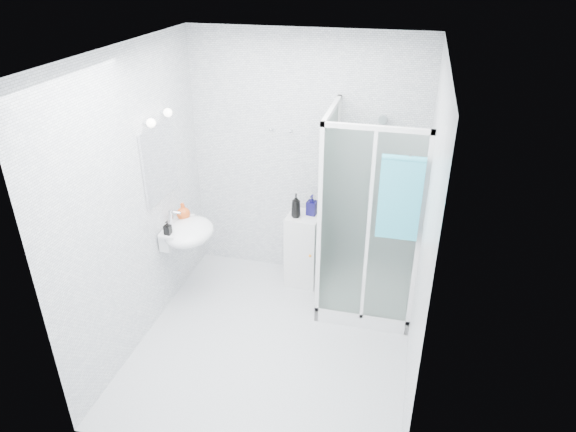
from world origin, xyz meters
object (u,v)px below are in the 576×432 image
(storage_cabinet, at_px, (303,249))
(soap_dispenser_black, at_px, (167,228))
(shampoo_bottle_b, at_px, (312,205))
(shower_enclosure, at_px, (359,267))
(soap_dispenser_orange, at_px, (183,211))
(wall_basin, at_px, (187,232))
(hand_towel, at_px, (400,196))
(shampoo_bottle_a, at_px, (296,206))

(storage_cabinet, relative_size, soap_dispenser_black, 5.96)
(storage_cabinet, relative_size, shampoo_bottle_b, 3.70)
(shower_enclosure, relative_size, storage_cabinet, 2.49)
(soap_dispenser_orange, bearing_deg, wall_basin, -58.13)
(soap_dispenser_orange, bearing_deg, hand_towel, -5.87)
(shampoo_bottle_b, bearing_deg, storage_cabinet, -144.96)
(storage_cabinet, bearing_deg, soap_dispenser_black, -140.05)
(storage_cabinet, bearing_deg, hand_towel, -30.64)
(storage_cabinet, xyz_separation_m, soap_dispenser_orange, (-1.11, -0.47, 0.55))
(wall_basin, relative_size, storage_cabinet, 0.70)
(shower_enclosure, bearing_deg, soap_dispenser_orange, -173.73)
(shower_enclosure, height_order, shampoo_bottle_a, shower_enclosure)
(wall_basin, xyz_separation_m, shampoo_bottle_b, (1.10, 0.64, 0.12))
(wall_basin, xyz_separation_m, soap_dispenser_orange, (-0.08, 0.13, 0.15))
(soap_dispenser_black, bearing_deg, hand_towel, 2.91)
(storage_cabinet, distance_m, soap_dispenser_orange, 1.32)
(wall_basin, height_order, soap_dispenser_black, wall_basin)
(wall_basin, relative_size, hand_towel, 0.76)
(shampoo_bottle_b, relative_size, soap_dispenser_black, 1.61)
(storage_cabinet, bearing_deg, soap_dispenser_orange, -152.01)
(shower_enclosure, bearing_deg, hand_towel, -51.66)
(shower_enclosure, height_order, soap_dispenser_orange, shower_enclosure)
(wall_basin, distance_m, soap_dispenser_orange, 0.21)
(storage_cabinet, distance_m, shampoo_bottle_b, 0.52)
(soap_dispenser_black, bearing_deg, storage_cabinet, 34.79)
(shower_enclosure, relative_size, soap_dispenser_orange, 11.53)
(storage_cabinet, bearing_deg, shampoo_bottle_b, 40.20)
(storage_cabinet, relative_size, hand_towel, 1.08)
(shower_enclosure, distance_m, hand_towel, 1.12)
(shower_enclosure, distance_m, shampoo_bottle_b, 0.79)
(shower_enclosure, xyz_separation_m, wall_basin, (-1.66, -0.32, 0.35))
(storage_cabinet, bearing_deg, wall_basin, -144.95)
(wall_basin, relative_size, soap_dispenser_orange, 3.23)
(wall_basin, height_order, shampoo_bottle_a, shampoo_bottle_a)
(hand_towel, relative_size, soap_dispenser_black, 5.49)
(shower_enclosure, xyz_separation_m, shampoo_bottle_b, (-0.55, 0.33, 0.46))
(wall_basin, relative_size, soap_dispenser_black, 4.16)
(wall_basin, height_order, storage_cabinet, wall_basin)
(wall_basin, bearing_deg, soap_dispenser_orange, 121.87)
(storage_cabinet, xyz_separation_m, shampoo_bottle_a, (-0.08, -0.04, 0.53))
(storage_cabinet, distance_m, soap_dispenser_black, 1.47)
(hand_towel, xyz_separation_m, soap_dispenser_orange, (-2.05, 0.21, -0.49))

